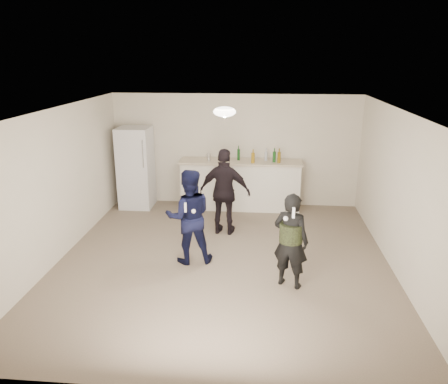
# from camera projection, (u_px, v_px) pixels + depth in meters

# --- Properties ---
(floor) EXTENTS (6.00, 6.00, 0.00)m
(floor) POSITION_uv_depth(u_px,v_px,m) (223.00, 261.00, 7.34)
(floor) COLOR #6B5B4C
(floor) RESTS_ON ground
(ceiling) EXTENTS (6.00, 6.00, 0.00)m
(ceiling) POSITION_uv_depth(u_px,v_px,m) (223.00, 111.00, 6.59)
(ceiling) COLOR silver
(ceiling) RESTS_ON wall_back
(wall_back) EXTENTS (6.00, 0.00, 6.00)m
(wall_back) POSITION_uv_depth(u_px,v_px,m) (235.00, 150.00, 9.81)
(wall_back) COLOR beige
(wall_back) RESTS_ON floor
(wall_front) EXTENTS (6.00, 0.00, 6.00)m
(wall_front) POSITION_uv_depth(u_px,v_px,m) (193.00, 284.00, 4.12)
(wall_front) COLOR beige
(wall_front) RESTS_ON floor
(wall_left) EXTENTS (0.00, 6.00, 6.00)m
(wall_left) POSITION_uv_depth(u_px,v_px,m) (57.00, 185.00, 7.20)
(wall_left) COLOR beige
(wall_left) RESTS_ON floor
(wall_right) EXTENTS (0.00, 6.00, 6.00)m
(wall_right) POSITION_uv_depth(u_px,v_px,m) (400.00, 195.00, 6.73)
(wall_right) COLOR beige
(wall_right) RESTS_ON floor
(counter) EXTENTS (2.60, 0.56, 1.05)m
(counter) POSITION_uv_depth(u_px,v_px,m) (240.00, 186.00, 9.70)
(counter) COLOR silver
(counter) RESTS_ON floor
(counter_top) EXTENTS (2.68, 0.64, 0.04)m
(counter_top) POSITION_uv_depth(u_px,v_px,m) (241.00, 162.00, 9.54)
(counter_top) COLOR beige
(counter_top) RESTS_ON counter
(fridge) EXTENTS (0.70, 0.70, 1.80)m
(fridge) POSITION_uv_depth(u_px,v_px,m) (136.00, 168.00, 9.73)
(fridge) COLOR silver
(fridge) RESTS_ON floor
(fridge_handle) EXTENTS (0.02, 0.02, 0.60)m
(fridge_handle) POSITION_uv_depth(u_px,v_px,m) (143.00, 154.00, 9.23)
(fridge_handle) COLOR silver
(fridge_handle) RESTS_ON fridge
(ceiling_dome) EXTENTS (0.36, 0.36, 0.16)m
(ceiling_dome) POSITION_uv_depth(u_px,v_px,m) (225.00, 112.00, 6.89)
(ceiling_dome) COLOR white
(ceiling_dome) RESTS_ON ceiling
(shaker) EXTENTS (0.08, 0.08, 0.17)m
(shaker) POSITION_uv_depth(u_px,v_px,m) (209.00, 157.00, 9.51)
(shaker) COLOR silver
(shaker) RESTS_ON counter_top
(man) EXTENTS (0.89, 0.76, 1.58)m
(man) POSITION_uv_depth(u_px,v_px,m) (189.00, 217.00, 7.10)
(man) COLOR #0E123C
(man) RESTS_ON floor
(woman) EXTENTS (0.62, 0.53, 1.45)m
(woman) POSITION_uv_depth(u_px,v_px,m) (291.00, 241.00, 6.35)
(woman) COLOR black
(woman) RESTS_ON floor
(camo_shorts) EXTENTS (0.34, 0.34, 0.28)m
(camo_shorts) POSITION_uv_depth(u_px,v_px,m) (291.00, 233.00, 6.32)
(camo_shorts) COLOR #2C3A1A
(camo_shorts) RESTS_ON woman
(spectator) EXTENTS (1.02, 0.54, 1.66)m
(spectator) POSITION_uv_depth(u_px,v_px,m) (225.00, 192.00, 8.24)
(spectator) COLOR black
(spectator) RESTS_ON floor
(remote_man) EXTENTS (0.04, 0.04, 0.15)m
(remote_man) POSITION_uv_depth(u_px,v_px,m) (186.00, 207.00, 6.76)
(remote_man) COLOR silver
(remote_man) RESTS_ON man
(nunchuk_man) EXTENTS (0.07, 0.07, 0.07)m
(nunchuk_man) POSITION_uv_depth(u_px,v_px,m) (194.00, 211.00, 6.80)
(nunchuk_man) COLOR white
(nunchuk_man) RESTS_ON man
(remote_woman) EXTENTS (0.04, 0.04, 0.15)m
(remote_woman) POSITION_uv_depth(u_px,v_px,m) (294.00, 213.00, 5.96)
(remote_woman) COLOR white
(remote_woman) RESTS_ON woman
(nunchuk_woman) EXTENTS (0.07, 0.07, 0.07)m
(nunchuk_woman) POSITION_uv_depth(u_px,v_px,m) (286.00, 219.00, 6.02)
(nunchuk_woman) COLOR white
(nunchuk_woman) RESTS_ON woman
(bottle_cluster) EXTENTS (0.94, 0.32, 0.24)m
(bottle_cluster) POSITION_uv_depth(u_px,v_px,m) (263.00, 157.00, 9.41)
(bottle_cluster) COLOR #9A7216
(bottle_cluster) RESTS_ON counter_top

